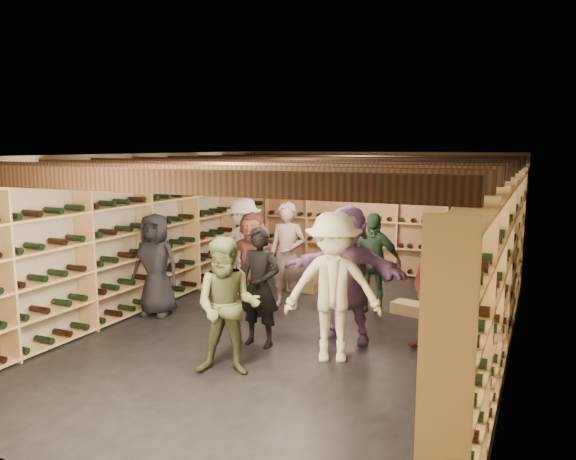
{
  "coord_description": "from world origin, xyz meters",
  "views": [
    {
      "loc": [
        3.02,
        -6.88,
        2.52
      ],
      "look_at": [
        -0.23,
        0.2,
        1.35
      ],
      "focal_mm": 35.0,
      "sensor_mm": 36.0,
      "label": 1
    }
  ],
  "objects_px": {
    "person_12": "(463,268)",
    "person_8": "(440,291)",
    "person_9": "(244,247)",
    "person_0": "(156,265)",
    "person_2": "(228,306)",
    "person_3": "(333,287)",
    "person_10": "(372,262)",
    "crate_stack_right": "(305,276)",
    "person_11": "(347,273)",
    "person_7": "(287,256)",
    "crate_loose": "(410,308)",
    "person_1": "(260,287)",
    "person_5": "(252,258)",
    "crate_stack_left": "(339,283)"
  },
  "relations": [
    {
      "from": "person_10",
      "to": "crate_stack_right",
      "type": "bearing_deg",
      "value": 151.74
    },
    {
      "from": "person_3",
      "to": "person_11",
      "type": "distance_m",
      "value": 0.74
    },
    {
      "from": "person_2",
      "to": "person_7",
      "type": "distance_m",
      "value": 2.65
    },
    {
      "from": "crate_stack_left",
      "to": "crate_stack_right",
      "type": "relative_size",
      "value": 1.33
    },
    {
      "from": "person_0",
      "to": "person_2",
      "type": "distance_m",
      "value": 2.56
    },
    {
      "from": "person_9",
      "to": "crate_stack_right",
      "type": "bearing_deg",
      "value": 30.02
    },
    {
      "from": "crate_loose",
      "to": "person_1",
      "type": "bearing_deg",
      "value": -123.91
    },
    {
      "from": "person_12",
      "to": "person_8",
      "type": "bearing_deg",
      "value": -77.29
    },
    {
      "from": "person_1",
      "to": "person_9",
      "type": "bearing_deg",
      "value": 124.05
    },
    {
      "from": "crate_stack_left",
      "to": "person_3",
      "type": "relative_size",
      "value": 0.39
    },
    {
      "from": "person_2",
      "to": "person_12",
      "type": "height_order",
      "value": "person_12"
    },
    {
      "from": "person_0",
      "to": "person_10",
      "type": "distance_m",
      "value": 3.26
    },
    {
      "from": "person_5",
      "to": "person_9",
      "type": "distance_m",
      "value": 0.56
    },
    {
      "from": "person_0",
      "to": "person_3",
      "type": "xyz_separation_m",
      "value": [
        3.02,
        -0.59,
        0.12
      ]
    },
    {
      "from": "crate_stack_left",
      "to": "person_10",
      "type": "relative_size",
      "value": 0.45
    },
    {
      "from": "person_8",
      "to": "person_9",
      "type": "distance_m",
      "value": 3.78
    },
    {
      "from": "person_2",
      "to": "person_8",
      "type": "height_order",
      "value": "person_8"
    },
    {
      "from": "person_7",
      "to": "person_9",
      "type": "distance_m",
      "value": 1.08
    },
    {
      "from": "crate_loose",
      "to": "person_11",
      "type": "height_order",
      "value": "person_11"
    },
    {
      "from": "person_5",
      "to": "person_8",
      "type": "bearing_deg",
      "value": -33.16
    },
    {
      "from": "person_12",
      "to": "person_5",
      "type": "bearing_deg",
      "value": -160.55
    },
    {
      "from": "person_3",
      "to": "person_7",
      "type": "xyz_separation_m",
      "value": [
        -1.4,
        1.74,
        -0.05
      ]
    },
    {
      "from": "crate_stack_left",
      "to": "person_5",
      "type": "height_order",
      "value": "person_5"
    },
    {
      "from": "crate_stack_left",
      "to": "person_3",
      "type": "bearing_deg",
      "value": -72.21
    },
    {
      "from": "person_8",
      "to": "person_10",
      "type": "xyz_separation_m",
      "value": [
        -1.26,
        1.45,
        -0.02
      ]
    },
    {
      "from": "person_11",
      "to": "crate_stack_left",
      "type": "bearing_deg",
      "value": 114.45
    },
    {
      "from": "person_7",
      "to": "person_8",
      "type": "height_order",
      "value": "person_7"
    },
    {
      "from": "crate_stack_right",
      "to": "person_8",
      "type": "relative_size",
      "value": 0.32
    },
    {
      "from": "person_3",
      "to": "person_10",
      "type": "xyz_separation_m",
      "value": [
        -0.16,
        2.16,
        -0.12
      ]
    },
    {
      "from": "crate_loose",
      "to": "person_10",
      "type": "relative_size",
      "value": 0.33
    },
    {
      "from": "person_7",
      "to": "crate_stack_right",
      "type": "bearing_deg",
      "value": 98.37
    },
    {
      "from": "crate_stack_right",
      "to": "person_11",
      "type": "relative_size",
      "value": 0.29
    },
    {
      "from": "person_5",
      "to": "person_2",
      "type": "bearing_deg",
      "value": -81.82
    },
    {
      "from": "person_7",
      "to": "crate_stack_left",
      "type": "bearing_deg",
      "value": 41.73
    },
    {
      "from": "person_5",
      "to": "crate_loose",
      "type": "bearing_deg",
      "value": -3.92
    },
    {
      "from": "crate_stack_left",
      "to": "person_7",
      "type": "distance_m",
      "value": 1.0
    },
    {
      "from": "person_5",
      "to": "person_11",
      "type": "distance_m",
      "value": 2.2
    },
    {
      "from": "crate_stack_left",
      "to": "person_1",
      "type": "height_order",
      "value": "person_1"
    },
    {
      "from": "person_3",
      "to": "person_7",
      "type": "distance_m",
      "value": 2.23
    },
    {
      "from": "person_10",
      "to": "person_2",
      "type": "bearing_deg",
      "value": -107.08
    },
    {
      "from": "person_2",
      "to": "person_8",
      "type": "distance_m",
      "value": 2.56
    },
    {
      "from": "person_7",
      "to": "person_11",
      "type": "xyz_separation_m",
      "value": [
        1.32,
        -1.01,
        0.06
      ]
    },
    {
      "from": "crate_stack_right",
      "to": "person_5",
      "type": "bearing_deg",
      "value": -114.12
    },
    {
      "from": "crate_stack_right",
      "to": "person_3",
      "type": "height_order",
      "value": "person_3"
    },
    {
      "from": "person_11",
      "to": "person_1",
      "type": "bearing_deg",
      "value": -143.51
    },
    {
      "from": "person_10",
      "to": "person_12",
      "type": "distance_m",
      "value": 1.47
    },
    {
      "from": "person_5",
      "to": "person_0",
      "type": "bearing_deg",
      "value": -145.28
    },
    {
      "from": "crate_stack_left",
      "to": "person_5",
      "type": "relative_size",
      "value": 0.46
    },
    {
      "from": "crate_stack_right",
      "to": "person_2",
      "type": "height_order",
      "value": "person_2"
    },
    {
      "from": "crate_stack_left",
      "to": "person_1",
      "type": "xyz_separation_m",
      "value": [
        -0.27,
        -2.23,
        0.42
      ]
    }
  ]
}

